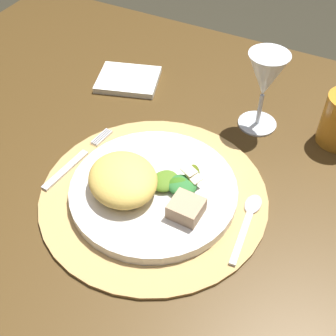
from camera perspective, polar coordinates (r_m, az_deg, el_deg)
dining_table at (r=0.86m, az=-2.59°, el=-8.30°), size 1.24×1.02×0.75m
placemat at (r=0.72m, az=-1.82°, el=-3.47°), size 0.36×0.36×0.01m
dinner_plate at (r=0.71m, az=-1.84°, el=-2.86°), size 0.27×0.27×0.02m
pasta_serving at (r=0.69m, az=-5.75°, el=-1.41°), size 0.16×0.16×0.04m
salad_greens at (r=0.70m, az=1.46°, el=-1.78°), size 0.08×0.08×0.02m
bread_piece at (r=0.66m, az=2.33°, el=-5.13°), size 0.05×0.05×0.03m
fork at (r=0.78m, az=-11.67°, el=0.89°), size 0.03×0.17×0.00m
spoon at (r=0.70m, az=10.23°, el=-6.05°), size 0.03×0.14×0.01m
napkin at (r=0.96m, az=-5.08°, el=11.12°), size 0.15×0.13×0.01m
wine_glass at (r=0.81m, az=12.27°, el=11.09°), size 0.07×0.07×0.15m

